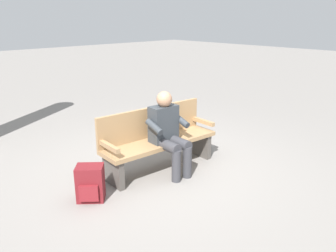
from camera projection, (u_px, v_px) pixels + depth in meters
The scene contains 4 objects.
ground_plane at pixel (161, 169), 5.07m from camera, with size 40.00×40.00×0.00m, color gray.
bench_near at pixel (158, 138), 4.98m from camera, with size 1.83×0.61×0.90m.
person_seated at pixel (168, 131), 4.77m from camera, with size 0.59×0.59×1.18m.
backpack at pixel (90, 183), 4.16m from camera, with size 0.40×0.39×0.45m.
Camera 1 is at (3.12, 3.42, 2.17)m, focal length 36.52 mm.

